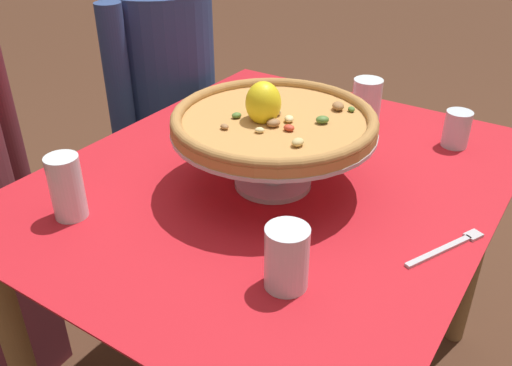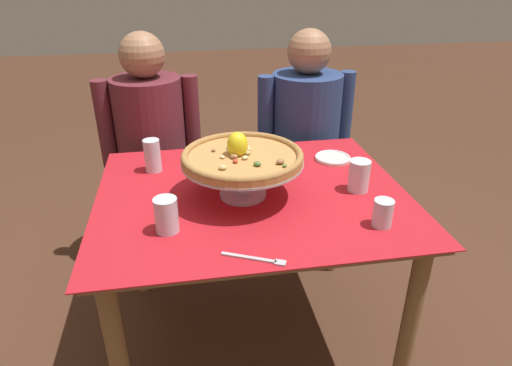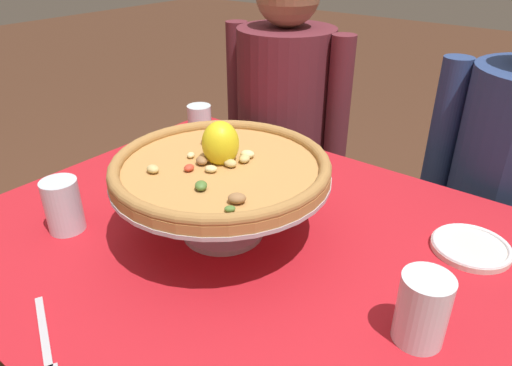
{
  "view_description": "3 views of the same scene",
  "coord_description": "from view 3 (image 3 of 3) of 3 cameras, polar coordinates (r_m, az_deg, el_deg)",
  "views": [
    {
      "loc": [
        -0.93,
        -0.56,
        1.34
      ],
      "look_at": [
        -0.08,
        -0.0,
        0.73
      ],
      "focal_mm": 38.51,
      "sensor_mm": 36.0,
      "label": 1
    },
    {
      "loc": [
        -0.23,
        -1.44,
        1.48
      ],
      "look_at": [
        0.01,
        -0.01,
        0.75
      ],
      "focal_mm": 31.05,
      "sensor_mm": 36.0,
      "label": 2
    },
    {
      "loc": [
        0.52,
        -0.62,
        1.27
      ],
      "look_at": [
        0.01,
        0.03,
        0.83
      ],
      "focal_mm": 32.82,
      "sensor_mm": 36.0,
      "label": 3
    }
  ],
  "objects": [
    {
      "name": "dining_table",
      "position": [
        1.05,
        -1.62,
        -10.97
      ],
      "size": [
        1.14,
        0.95,
        0.71
      ],
      "color": "olive",
      "rests_on": "ground"
    },
    {
      "name": "pizza_stand",
      "position": [
        0.94,
        -4.21,
        -0.77
      ],
      "size": [
        0.43,
        0.43,
        0.14
      ],
      "color": "#B7B7C1",
      "rests_on": "dining_table"
    },
    {
      "name": "pizza",
      "position": [
        0.92,
        -4.33,
        2.18
      ],
      "size": [
        0.43,
        0.43,
        0.1
      ],
      "color": "#BC8447",
      "rests_on": "pizza_stand"
    },
    {
      "name": "water_glass_side_right",
      "position": [
        0.78,
        19.53,
        -14.72
      ],
      "size": [
        0.08,
        0.08,
        0.12
      ],
      "color": "silver",
      "rests_on": "dining_table"
    },
    {
      "name": "water_glass_front_left",
      "position": [
        1.06,
        -22.39,
        -2.91
      ],
      "size": [
        0.08,
        0.08,
        0.12
      ],
      "color": "silver",
      "rests_on": "dining_table"
    },
    {
      "name": "water_glass_back_left",
      "position": [
        1.35,
        -6.81,
        6.27
      ],
      "size": [
        0.07,
        0.07,
        0.13
      ],
      "color": "silver",
      "rests_on": "dining_table"
    },
    {
      "name": "side_plate",
      "position": [
        1.03,
        24.74,
        -7.07
      ],
      "size": [
        0.15,
        0.15,
        0.02
      ],
      "color": "silver",
      "rests_on": "dining_table"
    },
    {
      "name": "dinner_fork",
      "position": [
        0.83,
        -24.3,
        -17.27
      ],
      "size": [
        0.18,
        0.1,
        0.01
      ],
      "color": "#B7B7C1",
      "rests_on": "dining_table"
    },
    {
      "name": "diner_left",
      "position": [
        1.77,
        3.38,
        5.5
      ],
      "size": [
        0.5,
        0.36,
        1.2
      ],
      "color": "maroon",
      "rests_on": "ground"
    },
    {
      "name": "diner_right",
      "position": [
        1.49,
        28.67,
        -2.81
      ],
      "size": [
        0.51,
        0.38,
        1.2
      ],
      "color": "gray",
      "rests_on": "ground"
    }
  ]
}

